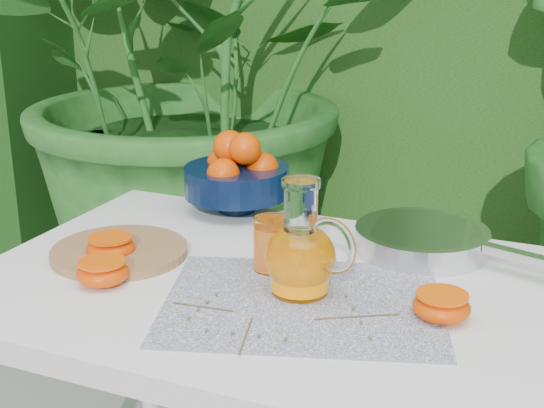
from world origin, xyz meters
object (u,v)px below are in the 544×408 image
at_px(cutting_board, 119,252).
at_px(saute_pan, 423,239).
at_px(juice_pitcher, 301,254).
at_px(white_table, 267,322).
at_px(fruit_bowl, 237,174).

bearing_deg(cutting_board, saute_pan, 25.32).
distance_m(cutting_board, juice_pitcher, 0.37).
height_order(white_table, fruit_bowl, fruit_bowl).
xyz_separation_m(cutting_board, saute_pan, (0.51, 0.24, 0.02)).
distance_m(white_table, cutting_board, 0.31).
bearing_deg(saute_pan, juice_pitcher, -118.17).
distance_m(fruit_bowl, juice_pitcher, 0.45).
bearing_deg(saute_pan, white_table, -133.00).
relative_size(fruit_bowl, juice_pitcher, 1.25).
xyz_separation_m(white_table, juice_pitcher, (0.07, -0.03, 0.15)).
relative_size(cutting_board, juice_pitcher, 1.30).
bearing_deg(juice_pitcher, fruit_bowl, 129.08).
distance_m(white_table, fruit_bowl, 0.41).
relative_size(cutting_board, fruit_bowl, 1.04).
bearing_deg(fruit_bowl, juice_pitcher, -50.92).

